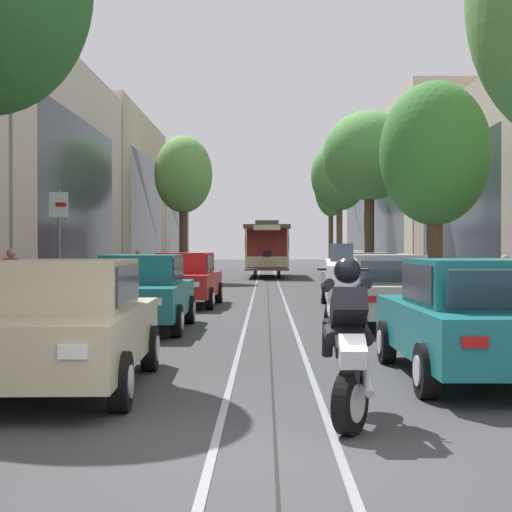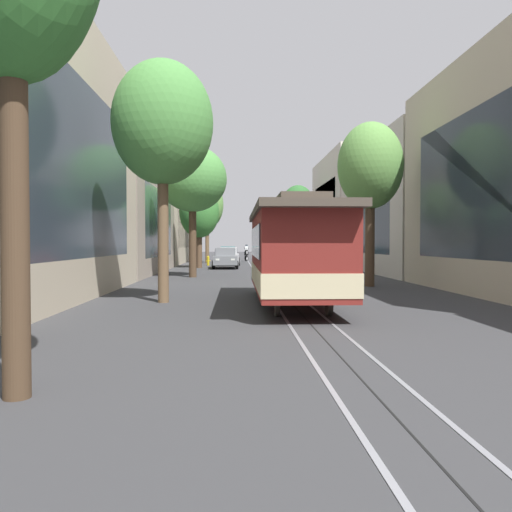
# 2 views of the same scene
# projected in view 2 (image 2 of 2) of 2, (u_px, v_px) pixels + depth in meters

# --- Properties ---
(ground_plane) EXTENTS (160.00, 160.00, 0.00)m
(ground_plane) POSITION_uv_depth(u_px,v_px,m) (267.00, 276.00, 30.04)
(ground_plane) COLOR #38383A
(trolley_track_rails) EXTENTS (1.14, 70.56, 0.01)m
(trolley_track_rails) POSITION_uv_depth(u_px,v_px,m) (272.00, 281.00, 25.79)
(trolley_track_rails) COLOR gray
(trolley_track_rails) RESTS_ON ground
(building_facade_left) EXTENTS (5.23, 62.26, 10.31)m
(building_facade_left) POSITION_uv_depth(u_px,v_px,m) (425.00, 200.00, 29.37)
(building_facade_left) COLOR beige
(building_facade_left) RESTS_ON ground
(building_facade_right) EXTENTS (5.54, 62.26, 10.47)m
(building_facade_right) POSITION_uv_depth(u_px,v_px,m) (79.00, 185.00, 23.99)
(building_facade_right) COLOR #BCAD93
(building_facade_right) RESTS_ON ground
(parked_car_beige_near_left) EXTENTS (2.11, 4.41, 1.58)m
(parked_car_beige_near_left) POSITION_uv_depth(u_px,v_px,m) (278.00, 254.00, 52.18)
(parked_car_beige_near_left) COLOR #C1B28E
(parked_car_beige_near_left) RESTS_ON ground
(parked_car_teal_second_left) EXTENTS (2.02, 4.37, 1.58)m
(parked_car_teal_second_left) POSITION_uv_depth(u_px,v_px,m) (286.00, 256.00, 45.49)
(parked_car_teal_second_left) COLOR #196B70
(parked_car_teal_second_left) RESTS_ON ground
(parked_car_red_mid_left) EXTENTS (2.10, 4.41, 1.58)m
(parked_car_red_mid_left) POSITION_uv_depth(u_px,v_px,m) (292.00, 258.00, 38.93)
(parked_car_red_mid_left) COLOR red
(parked_car_red_mid_left) RESTS_ON ground
(parked_car_teal_near_right) EXTENTS (2.04, 4.38, 1.58)m
(parked_car_teal_near_right) POSITION_uv_depth(u_px,v_px,m) (228.00, 254.00, 51.26)
(parked_car_teal_near_right) COLOR #196B70
(parked_car_teal_near_right) RESTS_ON ground
(parked_car_silver_second_right) EXTENTS (2.01, 4.36, 1.58)m
(parked_car_silver_second_right) POSITION_uv_depth(u_px,v_px,m) (229.00, 256.00, 44.66)
(parked_car_silver_second_right) COLOR #B7B7BC
(parked_car_silver_second_right) RESTS_ON ground
(parked_car_grey_mid_right) EXTENTS (2.08, 4.40, 1.58)m
(parked_car_grey_mid_right) POSITION_uv_depth(u_px,v_px,m) (225.00, 258.00, 39.05)
(parked_car_grey_mid_right) COLOR slate
(parked_car_grey_mid_right) RESTS_ON ground
(street_tree_kerb_left_near) EXTENTS (3.25, 3.23, 7.66)m
(street_tree_kerb_left_near) POSITION_uv_depth(u_px,v_px,m) (298.00, 206.00, 50.05)
(street_tree_kerb_left_near) COLOR brown
(street_tree_kerb_left_near) RESTS_ON ground
(street_tree_kerb_left_second) EXTENTS (2.93, 3.06, 7.40)m
(street_tree_kerb_left_second) POSITION_uv_depth(u_px,v_px,m) (370.00, 167.00, 22.82)
(street_tree_kerb_left_second) COLOR #4C3826
(street_tree_kerb_left_second) RESTS_ON ground
(street_tree_kerb_right_near) EXTENTS (3.18, 3.43, 8.02)m
(street_tree_kerb_right_near) POSITION_uv_depth(u_px,v_px,m) (207.00, 205.00, 49.27)
(street_tree_kerb_right_near) COLOR brown
(street_tree_kerb_right_near) RESTS_ON ground
(street_tree_kerb_right_second) EXTENTS (3.11, 2.87, 6.42)m
(street_tree_kerb_right_second) POSITION_uv_depth(u_px,v_px,m) (199.00, 212.00, 39.55)
(street_tree_kerb_right_second) COLOR brown
(street_tree_kerb_right_second) RESTS_ON ground
(street_tree_kerb_right_mid) EXTENTS (3.92, 3.73, 7.50)m
(street_tree_kerb_right_mid) POSITION_uv_depth(u_px,v_px,m) (192.00, 180.00, 28.87)
(street_tree_kerb_right_mid) COLOR #4C3826
(street_tree_kerb_right_mid) RESTS_ON ground
(street_tree_kerb_right_fourth) EXTENTS (3.32, 3.03, 7.97)m
(street_tree_kerb_right_fourth) POSITION_uv_depth(u_px,v_px,m) (163.00, 124.00, 16.61)
(street_tree_kerb_right_fourth) COLOR brown
(street_tree_kerb_right_fourth) RESTS_ON ground
(cable_car_trolley) EXTENTS (2.58, 9.14, 3.28)m
(cable_car_trolley) POSITION_uv_depth(u_px,v_px,m) (294.00, 253.00, 15.69)
(cable_car_trolley) COLOR maroon
(cable_car_trolley) RESTS_ON ground
(motorcycle_with_rider) EXTENTS (0.51, 1.87, 1.77)m
(motorcycle_with_rider) POSITION_uv_depth(u_px,v_px,m) (246.00, 252.00, 53.88)
(motorcycle_with_rider) COLOR black
(motorcycle_with_rider) RESTS_ON ground
(pedestrian_on_left_pavement) EXTENTS (0.55, 0.42, 1.68)m
(pedestrian_on_left_pavement) POSITION_uv_depth(u_px,v_px,m) (346.00, 259.00, 31.65)
(pedestrian_on_left_pavement) COLOR slate
(pedestrian_on_left_pavement) RESTS_ON ground
(pedestrian_on_right_pavement) EXTENTS (0.55, 0.40, 1.56)m
(pedestrian_on_right_pavement) POSITION_uv_depth(u_px,v_px,m) (193.00, 256.00, 43.34)
(pedestrian_on_right_pavement) COLOR slate
(pedestrian_on_right_pavement) RESTS_ON ground
(pedestrian_crossing_far) EXTENTS (0.55, 0.32, 1.71)m
(pedestrian_crossing_far) POSITION_uv_depth(u_px,v_px,m) (327.00, 254.00, 43.82)
(pedestrian_crossing_far) COLOR #4C4233
(pedestrian_crossing_far) RESTS_ON ground
(fire_hydrant) EXTENTS (0.40, 0.22, 0.84)m
(fire_hydrant) POSITION_uv_depth(u_px,v_px,m) (208.00, 261.00, 43.77)
(fire_hydrant) COLOR gold
(fire_hydrant) RESTS_ON ground
(street_sign_post) EXTENTS (0.36, 0.09, 2.86)m
(street_sign_post) POSITION_uv_depth(u_px,v_px,m) (299.00, 245.00, 46.92)
(street_sign_post) COLOR slate
(street_sign_post) RESTS_ON ground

